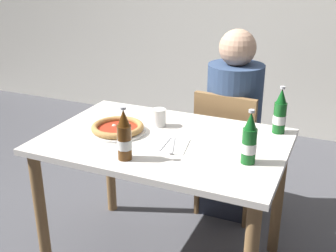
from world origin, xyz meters
name	(u,v)px	position (x,y,z in m)	size (l,w,h in m)	color
dining_table_main	(164,159)	(0.00, 0.00, 0.64)	(1.20, 0.80, 0.75)	silver
chair_behind_table	(229,147)	(0.17, 0.61, 0.48)	(0.43, 0.43, 0.85)	olive
diner_seated	(233,129)	(0.18, 0.66, 0.58)	(0.34, 0.34, 1.21)	#2D3342
pizza_margherita_near	(118,128)	(-0.25, -0.02, 0.77)	(0.29, 0.29, 0.04)	white
beer_bottle_left	(124,137)	(-0.07, -0.27, 0.85)	(0.07, 0.07, 0.25)	#512D0F
beer_bottle_center	(280,113)	(0.51, 0.31, 0.85)	(0.07, 0.07, 0.25)	#14591E
beer_bottle_right	(249,141)	(0.45, -0.09, 0.85)	(0.07, 0.07, 0.25)	#14591E
napkin_with_cutlery	(168,145)	(0.05, -0.07, 0.75)	(0.21, 0.21, 0.01)	white
paper_cup	(159,118)	(-0.10, 0.15, 0.80)	(0.07, 0.07, 0.10)	white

